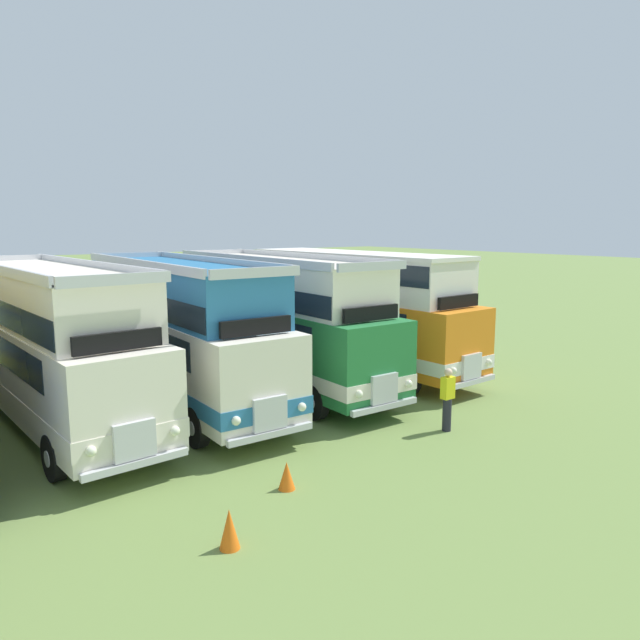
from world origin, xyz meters
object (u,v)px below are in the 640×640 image
(bus_sixth_in_row, at_px, (277,317))
(bus_seventh_in_row, at_px, (356,305))
(bus_fifth_in_row, at_px, (180,329))
(bus_fourth_in_row, at_px, (50,341))
(cone_near_end, at_px, (229,529))
(marshal_person, at_px, (447,399))
(cone_mid_row, at_px, (287,476))

(bus_sixth_in_row, height_order, bus_seventh_in_row, bus_sixth_in_row)
(bus_fifth_in_row, height_order, bus_seventh_in_row, bus_fifth_in_row)
(bus_fourth_in_row, height_order, bus_sixth_in_row, same)
(bus_seventh_in_row, bearing_deg, bus_fourth_in_row, 179.41)
(cone_near_end, relative_size, marshal_person, 0.42)
(bus_fifth_in_row, relative_size, bus_seventh_in_row, 1.00)
(bus_seventh_in_row, bearing_deg, bus_fifth_in_row, -178.45)
(bus_sixth_in_row, xyz_separation_m, cone_near_end, (-6.50, -8.50, -2.00))
(bus_fourth_in_row, xyz_separation_m, cone_near_end, (0.77, -8.68, -2.00))
(bus_sixth_in_row, relative_size, cone_mid_row, 18.38)
(bus_fourth_in_row, bearing_deg, bus_seventh_in_row, -0.59)
(bus_fifth_in_row, bearing_deg, marshal_person, -54.94)
(cone_mid_row, bearing_deg, bus_fourth_in_row, 111.18)
(cone_near_end, distance_m, cone_mid_row, 2.47)
(marshal_person, bearing_deg, bus_sixth_in_row, 98.68)
(bus_sixth_in_row, bearing_deg, bus_fifth_in_row, -178.01)
(bus_fifth_in_row, bearing_deg, bus_fourth_in_row, 175.16)
(bus_seventh_in_row, distance_m, cone_near_end, 13.43)
(bus_seventh_in_row, height_order, marshal_person, bus_seventh_in_row)
(bus_fifth_in_row, relative_size, cone_near_end, 14.88)
(bus_sixth_in_row, bearing_deg, bus_seventh_in_row, 1.11)
(bus_sixth_in_row, height_order, cone_near_end, bus_sixth_in_row)
(bus_sixth_in_row, distance_m, bus_seventh_in_row, 3.62)
(bus_fifth_in_row, xyz_separation_m, cone_near_end, (-2.87, -8.37, -2.00))
(bus_fourth_in_row, relative_size, cone_mid_row, 18.33)
(bus_sixth_in_row, distance_m, marshal_person, 7.01)
(bus_fourth_in_row, distance_m, cone_near_end, 8.94)
(bus_sixth_in_row, bearing_deg, marshal_person, -81.32)
(bus_sixth_in_row, relative_size, cone_near_end, 15.36)
(bus_fourth_in_row, xyz_separation_m, bus_sixth_in_row, (7.27, -0.18, 0.00))
(cone_mid_row, relative_size, marshal_person, 0.35)
(cone_near_end, height_order, marshal_person, marshal_person)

